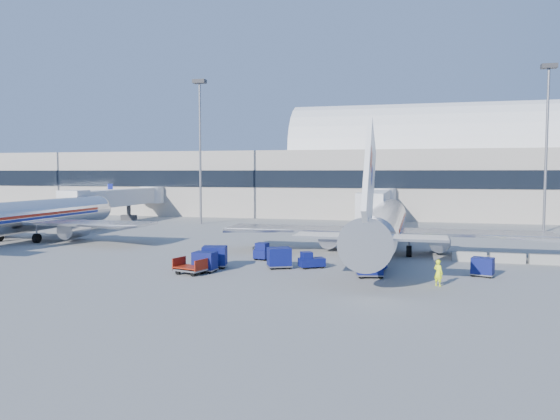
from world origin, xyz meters
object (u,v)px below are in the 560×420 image
(mast_east, at_px, (547,123))
(cart_solo_far, at_px, (483,266))
(cart_open_red, at_px, (191,269))
(jetbridge_mid, at_px, (122,198))
(cart_train_c, at_px, (205,261))
(barrier_near, at_px, (469,257))
(ramp_worker, at_px, (438,273))
(mast_west, at_px, (200,130))
(tug_left, at_px, (264,251))
(airliner_main, at_px, (383,225))
(jetbridge_near, at_px, (378,201))
(barrier_far, at_px, (547,260))
(barrier_mid, at_px, (508,258))
(cart_train_b, at_px, (215,256))
(tug_right, at_px, (370,261))
(cart_solo_near, at_px, (370,265))
(airliner_mid, at_px, (23,217))
(tug_lead, at_px, (311,261))

(mast_east, height_order, cart_solo_far, mast_east)
(mast_east, bearing_deg, cart_open_red, -130.49)
(jetbridge_mid, bearing_deg, cart_train_c, -52.11)
(barrier_near, distance_m, ramp_worker, 12.33)
(mast_west, bearing_deg, cart_solo_far, -42.64)
(mast_east, relative_size, tug_left, 8.58)
(barrier_near, bearing_deg, cart_train_c, -153.29)
(cart_train_c, distance_m, cart_open_red, 1.54)
(airliner_main, xyz_separation_m, mast_east, (20.00, 25.49, 11.87))
(jetbridge_near, relative_size, mast_west, 1.22)
(barrier_far, xyz_separation_m, cart_train_c, (-28.15, -10.84, 0.44))
(mast_west, distance_m, ramp_worker, 54.78)
(barrier_mid, height_order, barrier_far, same)
(jetbridge_near, xyz_separation_m, cart_train_b, (-11.05, -37.66, -2.93))
(barrier_mid, bearing_deg, jetbridge_mid, 152.65)
(jetbridge_near, distance_m, tug_right, 35.67)
(barrier_near, height_order, tug_right, tug_right)
(mast_east, bearing_deg, barrier_far, -100.92)
(cart_train_c, bearing_deg, cart_solo_far, 12.18)
(jetbridge_mid, xyz_separation_m, cart_train_c, (30.85, -39.65, -3.04))
(barrier_mid, bearing_deg, tug_right, -150.45)
(barrier_mid, height_order, cart_solo_far, cart_solo_far)
(barrier_near, bearing_deg, airliner_main, 162.61)
(airliner_main, height_order, cart_train_b, airliner_main)
(tug_left, relative_size, cart_solo_near, 1.12)
(barrier_far, bearing_deg, jetbridge_near, 120.55)
(airliner_main, distance_m, barrier_mid, 11.84)
(jetbridge_near, relative_size, cart_solo_near, 11.67)
(mast_west, relative_size, barrier_mid, 7.53)
(airliner_main, distance_m, ramp_worker, 15.35)
(jetbridge_mid, bearing_deg, ramp_worker, -39.57)
(mast_east, distance_m, ramp_worker, 44.87)
(jetbridge_near, relative_size, tug_left, 10.44)
(cart_train_b, xyz_separation_m, cart_train_c, (-0.10, -1.99, -0.11))
(cart_train_b, height_order, cart_solo_near, cart_train_b)
(jetbridge_mid, relative_size, cart_solo_far, 13.72)
(jetbridge_mid, height_order, cart_solo_far, jetbridge_mid)
(barrier_near, bearing_deg, ramp_worker, -104.70)
(barrier_mid, bearing_deg, tug_left, -171.33)
(jetbridge_near, height_order, cart_open_red, jetbridge_near)
(airliner_main, xyz_separation_m, tug_left, (-10.64, -5.85, -2.19))
(airliner_mid, height_order, tug_right, airliner_mid)
(mast_west, relative_size, mast_east, 1.00)
(mast_west, xyz_separation_m, barrier_far, (44.60, -28.00, -14.34))
(airliner_main, bearing_deg, cart_solo_near, -90.88)
(cart_train_b, distance_m, cart_solo_far, 21.89)
(cart_train_b, bearing_deg, cart_train_c, -104.71)
(tug_lead, relative_size, cart_open_red, 0.88)
(airliner_mid, relative_size, jetbridge_mid, 1.35)
(cart_train_b, relative_size, ramp_worker, 1.24)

